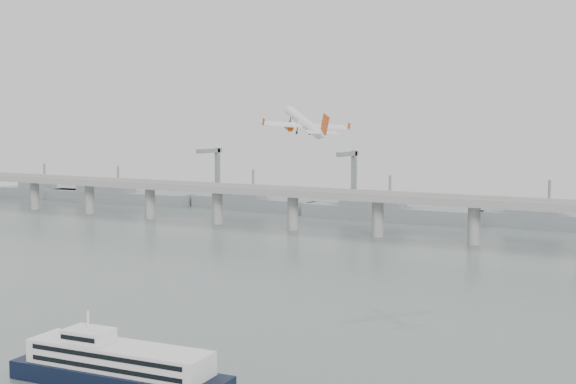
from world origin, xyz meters
The scene contains 5 objects.
ground centered at (0.00, 0.00, 0.00)m, with size 900.00×900.00×0.00m, color slate.
bridge centered at (-1.15, 200.00, 17.65)m, with size 800.00×22.00×23.90m.
distant_fleet centered at (-155.36, 265.08, 6.22)m, with size 453.00×60.90×40.00m.
ferry centered at (8.91, -36.26, 4.44)m, with size 86.81×19.92×16.37m.
airliner centered at (-4.42, 74.59, 58.43)m, with size 30.95×29.81×13.88m.
Camera 1 is at (124.62, -162.46, 58.98)m, focal length 48.00 mm.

